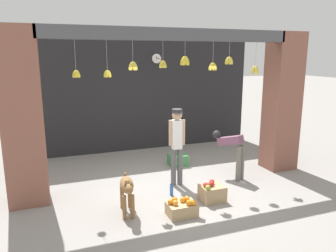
{
  "coord_description": "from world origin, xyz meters",
  "views": [
    {
      "loc": [
        -2.37,
        -5.98,
        2.73
      ],
      "look_at": [
        0.0,
        0.45,
        1.23
      ],
      "focal_mm": 35.0,
      "sensor_mm": 36.0,
      "label": 1
    }
  ],
  "objects": [
    {
      "name": "wall_clock",
      "position": [
        0.59,
        2.97,
        2.61
      ],
      "size": [
        0.28,
        0.03,
        0.28
      ],
      "color": "black"
    },
    {
      "name": "fruit_crate_apples",
      "position": [
        0.42,
        -0.83,
        0.17
      ],
      "size": [
        0.44,
        0.37,
        0.39
      ],
      "color": "tan",
      "rests_on": "ground_plane"
    },
    {
      "name": "worker_stooping",
      "position": [
        1.38,
        0.07,
        0.68
      ],
      "size": [
        0.51,
        0.75,
        1.03
      ],
      "rotation": [
        0.0,
        0.0,
        0.49
      ],
      "color": "#6B665B",
      "rests_on": "ground_plane"
    },
    {
      "name": "produce_box_green",
      "position": [
        0.57,
        1.29,
        0.14
      ],
      "size": [
        0.44,
        0.37,
        0.27
      ],
      "primitive_type": "cube",
      "color": "#42844C",
      "rests_on": "ground_plane"
    },
    {
      "name": "dog",
      "position": [
        -1.21,
        -0.79,
        0.48
      ],
      "size": [
        0.3,
        0.83,
        0.69
      ],
      "rotation": [
        0.0,
        0.0,
        -1.7
      ],
      "color": "olive",
      "rests_on": "ground_plane"
    },
    {
      "name": "shop_pillar_left",
      "position": [
        -2.83,
        0.3,
        1.61
      ],
      "size": [
        0.7,
        0.6,
        3.23
      ],
      "primitive_type": "cube",
      "color": "brown",
      "rests_on": "ground_plane"
    },
    {
      "name": "shopkeeper",
      "position": [
        0.08,
        0.12,
        0.97
      ],
      "size": [
        0.34,
        0.28,
        1.64
      ],
      "rotation": [
        0.0,
        0.0,
        2.97
      ],
      "color": "#56565B",
      "rests_on": "ground_plane"
    },
    {
      "name": "fruit_crate_oranges",
      "position": [
        -0.34,
        -1.17,
        0.13
      ],
      "size": [
        0.5,
        0.37,
        0.31
      ],
      "color": "tan",
      "rests_on": "ground_plane"
    },
    {
      "name": "shop_pillar_right",
      "position": [
        2.83,
        0.3,
        1.61
      ],
      "size": [
        0.7,
        0.6,
        3.23
      ],
      "primitive_type": "cube",
      "color": "brown",
      "rests_on": "ground_plane"
    },
    {
      "name": "ground_plane",
      "position": [
        0.0,
        0.0,
        0.0
      ],
      "size": [
        60.0,
        60.0,
        0.0
      ],
      "primitive_type": "plane",
      "color": "gray"
    },
    {
      "name": "water_bottle",
      "position": [
        -0.22,
        -0.34,
        0.12
      ],
      "size": [
        0.07,
        0.07,
        0.25
      ],
      "color": "#2D60AD",
      "rests_on": "ground_plane"
    },
    {
      "name": "shop_back_wall",
      "position": [
        0.0,
        3.05,
        1.61
      ],
      "size": [
        6.96,
        0.12,
        3.23
      ],
      "primitive_type": "cube",
      "color": "#232326",
      "rests_on": "ground_plane"
    },
    {
      "name": "storefront_awning",
      "position": [
        0.02,
        0.12,
        3.05
      ],
      "size": [
        5.06,
        0.3,
        0.93
      ],
      "color": "#4C4C51"
    }
  ]
}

